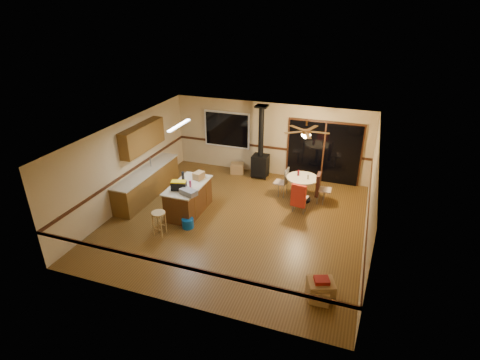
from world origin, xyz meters
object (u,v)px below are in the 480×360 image
at_px(bar_stool, 159,223).
at_px(chair_near, 299,196).
at_px(wood_stove, 260,158).
at_px(blue_bucket, 188,223).
at_px(dining_table, 302,185).
at_px(box_corner_b, 320,295).
at_px(chair_right, 319,184).
at_px(kitchen_island, 189,198).
at_px(box_under_window, 237,168).
at_px(chair_left, 284,179).
at_px(toolbox_black, 179,186).
at_px(box_corner_a, 321,289).
at_px(toolbox_grey, 188,192).

height_order(bar_stool, chair_near, chair_near).
bearing_deg(wood_stove, blue_bucket, -103.88).
bearing_deg(dining_table, box_corner_b, -74.15).
xyz_separation_m(bar_stool, chair_near, (3.29, 2.29, 0.26)).
distance_m(bar_stool, chair_right, 4.94).
relative_size(kitchen_island, chair_right, 2.40).
distance_m(blue_bucket, chair_right, 4.18).
bearing_deg(blue_bucket, kitchen_island, 113.76).
height_order(bar_stool, box_under_window, bar_stool).
bearing_deg(bar_stool, chair_near, 34.94).
distance_m(blue_bucket, chair_left, 3.45).
relative_size(kitchen_island, box_corner_b, 4.13).
distance_m(wood_stove, chair_right, 2.51).
distance_m(blue_bucket, dining_table, 3.76).
xyz_separation_m(toolbox_black, bar_stool, (-0.13, -0.97, -0.68)).
height_order(chair_right, box_under_window, chair_right).
xyz_separation_m(kitchen_island, chair_near, (3.07, 0.96, 0.14)).
relative_size(chair_left, box_corner_b, 1.26).
bearing_deg(box_under_window, box_corner_b, -55.54).
relative_size(toolbox_black, box_corner_a, 0.77).
bearing_deg(toolbox_black, kitchen_island, 77.05).
xyz_separation_m(blue_bucket, chair_near, (2.72, 1.76, 0.46)).
xyz_separation_m(kitchen_island, box_under_window, (0.41, 3.10, -0.26)).
distance_m(dining_table, box_corner_a, 4.35).
xyz_separation_m(wood_stove, chair_right, (2.22, -1.16, -0.13)).
xyz_separation_m(bar_stool, box_corner_b, (4.43, -1.12, -0.17)).
height_order(toolbox_black, chair_right, toolbox_black).
distance_m(chair_left, box_corner_b, 4.76).
relative_size(dining_table, box_corner_a, 1.80).
xyz_separation_m(dining_table, chair_right, (0.52, 0.05, 0.06)).
bearing_deg(bar_stool, kitchen_island, 81.03).
distance_m(dining_table, box_under_window, 2.90).
height_order(kitchen_island, chair_near, chair_near).
distance_m(kitchen_island, box_corner_b, 4.89).
distance_m(chair_near, box_corner_b, 3.62).
bearing_deg(chair_right, toolbox_grey, -142.94).
xyz_separation_m(dining_table, box_corner_a, (1.21, -4.17, -0.33)).
height_order(chair_near, box_under_window, chair_near).
bearing_deg(chair_near, toolbox_grey, -151.54).
relative_size(box_corner_a, box_corner_b, 1.34).
xyz_separation_m(kitchen_island, box_corner_a, (4.22, -2.32, -0.25)).
xyz_separation_m(kitchen_island, toolbox_black, (-0.08, -0.36, 0.56)).
relative_size(bar_stool, box_corner_b, 1.65).
xyz_separation_m(chair_left, box_under_window, (-1.99, 1.17, -0.40)).
relative_size(wood_stove, toolbox_black, 5.99).
distance_m(chair_left, chair_right, 1.11).
xyz_separation_m(bar_stool, blue_bucket, (0.56, 0.54, -0.20)).
bearing_deg(chair_left, kitchen_island, -141.24).
bearing_deg(box_corner_b, dining_table, 105.85).
xyz_separation_m(toolbox_grey, toolbox_black, (-0.38, 0.18, 0.04)).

